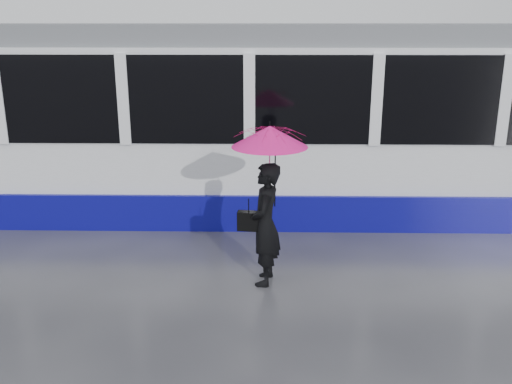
{
  "coord_description": "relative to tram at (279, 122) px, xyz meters",
  "views": [
    {
      "loc": [
        0.53,
        -7.73,
        3.43
      ],
      "look_at": [
        0.38,
        -0.08,
        1.1
      ],
      "focal_mm": 40.0,
      "sensor_mm": 36.0,
      "label": 1
    }
  ],
  "objects": [
    {
      "name": "ground",
      "position": [
        -0.75,
        -2.5,
        -1.64
      ],
      "size": [
        90.0,
        90.0,
        0.0
      ],
      "primitive_type": "plane",
      "color": "#2E2D33",
      "rests_on": "ground"
    },
    {
      "name": "rails",
      "position": [
        -0.75,
        -0.0,
        -1.63
      ],
      "size": [
        34.0,
        1.51,
        0.02
      ],
      "color": "#3F3D38",
      "rests_on": "ground"
    },
    {
      "name": "handbag",
      "position": [
        -0.45,
        -3.15,
        -0.77
      ],
      "size": [
        0.31,
        0.16,
        0.44
      ],
      "rotation": [
        0.0,
        0.0,
        -0.11
      ],
      "color": "black",
      "rests_on": "ground"
    },
    {
      "name": "tram",
      "position": [
        0.0,
        0.0,
        0.0
      ],
      "size": [
        26.0,
        2.56,
        3.35
      ],
      "color": "white",
      "rests_on": "ground"
    },
    {
      "name": "woman",
      "position": [
        -0.23,
        -3.17,
        -0.81
      ],
      "size": [
        0.46,
        0.65,
        1.66
      ],
      "primitive_type": "imported",
      "rotation": [
        0.0,
        0.0,
        -1.69
      ],
      "color": "black",
      "rests_on": "ground"
    },
    {
      "name": "umbrella",
      "position": [
        -0.18,
        -3.17,
        0.18
      ],
      "size": [
        1.08,
        1.08,
        1.12
      ],
      "rotation": [
        0.0,
        0.0,
        -0.11
      ],
      "color": "#E5138A",
      "rests_on": "ground"
    }
  ]
}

